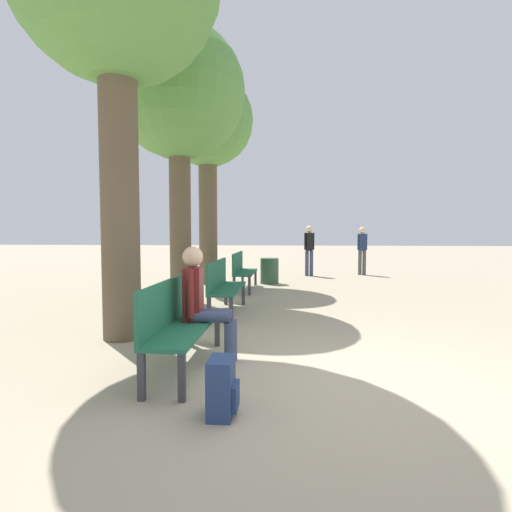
% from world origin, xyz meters
% --- Properties ---
extents(ground_plane, '(80.00, 80.00, 0.00)m').
position_xyz_m(ground_plane, '(0.00, 0.00, 0.00)').
color(ground_plane, tan).
extents(bench_row_0, '(0.44, 1.78, 0.94)m').
position_xyz_m(bench_row_0, '(-1.69, 0.30, 0.55)').
color(bench_row_0, '#1E6042').
rests_on(bench_row_0, ground_plane).
extents(bench_row_1, '(0.44, 1.78, 0.94)m').
position_xyz_m(bench_row_1, '(-1.69, 3.20, 0.55)').
color(bench_row_1, '#1E6042').
rests_on(bench_row_1, ground_plane).
extents(bench_row_2, '(0.44, 1.78, 0.94)m').
position_xyz_m(bench_row_2, '(-1.69, 6.11, 0.55)').
color(bench_row_2, '#1E6042').
rests_on(bench_row_2, ground_plane).
extents(tree_row_1, '(2.74, 2.74, 5.70)m').
position_xyz_m(tree_row_1, '(-2.78, 4.39, 4.25)').
color(tree_row_1, brown).
rests_on(tree_row_1, ground_plane).
extents(tree_row_2, '(2.54, 2.54, 5.82)m').
position_xyz_m(tree_row_2, '(-2.78, 7.27, 4.40)').
color(tree_row_2, brown).
rests_on(tree_row_2, ground_plane).
extents(person_seated, '(0.60, 0.34, 1.30)m').
position_xyz_m(person_seated, '(-1.45, 0.51, 0.69)').
color(person_seated, '#384260').
rests_on(person_seated, ground_plane).
extents(backpack, '(0.23, 0.31, 0.46)m').
position_xyz_m(backpack, '(-1.03, -0.78, 0.23)').
color(backpack, navy).
rests_on(backpack, ground_plane).
extents(pedestrian_near, '(0.33, 0.22, 1.63)m').
position_xyz_m(pedestrian_near, '(1.98, 9.98, 0.93)').
color(pedestrian_near, '#4C4C4C').
rests_on(pedestrian_near, ground_plane).
extents(pedestrian_mid, '(0.34, 0.25, 1.67)m').
position_xyz_m(pedestrian_mid, '(0.17, 9.52, 0.95)').
color(pedestrian_mid, '#384260').
rests_on(pedestrian_mid, ground_plane).
extents(trash_bin, '(0.51, 0.51, 0.72)m').
position_xyz_m(trash_bin, '(-1.05, 7.41, 0.36)').
color(trash_bin, '#2D5138').
rests_on(trash_bin, ground_plane).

